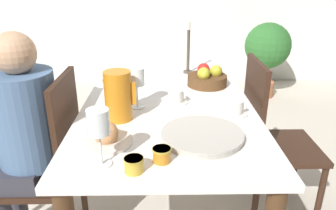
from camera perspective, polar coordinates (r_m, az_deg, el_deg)
The scene contains 17 objects.
ground_plane at distance 2.18m, azimuth -0.11°, elevation -17.83°, with size 20.00×20.00×0.00m, color beige.
dining_table at distance 1.82m, azimuth -0.12°, elevation -1.90°, with size 0.86×1.61×0.77m.
chair_person_side at distance 1.80m, azimuth -20.11°, elevation -9.52°, with size 0.42×0.42×0.96m.
chair_opposite at distance 2.03m, azimuth 17.41°, elevation -5.33°, with size 0.42×0.42×0.96m.
person_seated at distance 1.73m, azimuth -24.14°, elevation -4.26°, with size 0.39×0.41×1.17m.
red_pitcher at distance 1.49m, azimuth -8.70°, elevation 1.64°, with size 0.15×0.12×0.23m.
wine_glass_water at distance 1.60m, azimuth -5.50°, elevation 4.63°, with size 0.08×0.08×0.20m.
wine_glass_juice at distance 1.12m, azimuth -12.02°, elevation -3.46°, with size 0.08×0.08×0.21m.
teacup_near_person at distance 1.59m, azimuth 11.56°, elevation -0.56°, with size 0.13×0.13×0.07m.
teacup_across at distance 1.69m, azimuth 1.35°, elevation 1.33°, with size 0.13×0.13×0.07m.
serving_tray at distance 1.34m, azimuth 5.97°, elevation -5.29°, with size 0.34×0.34×0.03m.
bread_plate at distance 1.32m, azimuth -10.68°, elevation -5.37°, with size 0.21×0.21×0.10m.
jam_jar_amber at distance 1.13m, azimuth -5.97°, elevation -10.18°, with size 0.07×0.07×0.05m.
jam_jar_red at distance 1.18m, azimuth -1.10°, elevation -8.52°, with size 0.07×0.07×0.05m.
fruit_bowl at distance 1.96m, azimuth 6.86°, elevation 4.70°, with size 0.23×0.23×0.12m.
candlestick_tall at distance 2.17m, azimuth 3.53°, elevation 8.96°, with size 0.06×0.06×0.34m.
potted_plant at distance 3.97m, azimuth 16.92°, elevation 9.30°, with size 0.52×0.52×0.87m.
Camera 1 is at (-0.02, -1.66, 1.41)m, focal length 35.00 mm.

